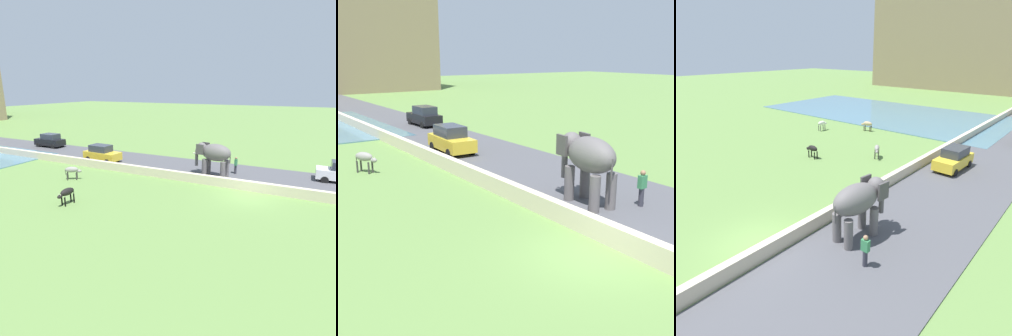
% 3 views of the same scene
% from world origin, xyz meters
% --- Properties ---
extents(ground_plane, '(220.00, 220.00, 0.00)m').
position_xyz_m(ground_plane, '(0.00, 0.00, 0.00)').
color(ground_plane, '#608442').
extents(road_surface, '(7.00, 120.00, 0.06)m').
position_xyz_m(road_surface, '(5.00, 20.00, 0.03)').
color(road_surface, '#4C4C51').
rests_on(road_surface, ground).
extents(barrier_wall, '(0.40, 110.00, 0.77)m').
position_xyz_m(barrier_wall, '(1.20, 18.00, 0.38)').
color(barrier_wall, beige).
rests_on(barrier_wall, ground).
extents(elephant, '(1.74, 3.55, 2.99)m').
position_xyz_m(elephant, '(3.45, 3.74, 2.04)').
color(elephant, '#605B5B').
rests_on(elephant, ground).
extents(person_beside_elephant, '(0.36, 0.22, 1.63)m').
position_xyz_m(person_beside_elephant, '(5.07, 2.11, 0.87)').
color(person_beside_elephant, '#33333D').
rests_on(person_beside_elephant, ground).
extents(car_black, '(1.83, 4.02, 1.80)m').
position_xyz_m(car_black, '(6.58, 27.18, 0.90)').
color(car_black, black).
rests_on(car_black, ground).
extents(car_yellow, '(1.95, 4.08, 1.80)m').
position_xyz_m(car_yellow, '(3.43, 16.04, 0.90)').
color(car_yellow, gold).
rests_on(car_yellow, ground).
extents(cow_black, '(1.40, 0.51, 1.15)m').
position_xyz_m(cow_black, '(-7.08, 10.61, 0.84)').
color(cow_black, black).
rests_on(cow_black, ground).
extents(cow_grey, '(1.05, 1.34, 1.15)m').
position_xyz_m(cow_grey, '(-2.75, 14.29, 0.84)').
color(cow_grey, gray).
rests_on(cow_grey, ground).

